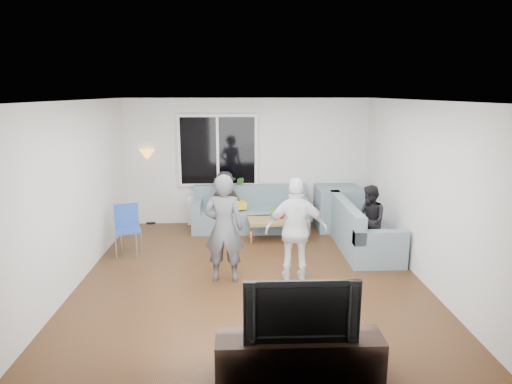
{
  "coord_description": "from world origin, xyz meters",
  "views": [
    {
      "loc": [
        -0.16,
        -6.26,
        2.71
      ],
      "look_at": [
        0.1,
        0.6,
        1.15
      ],
      "focal_mm": 30.86,
      "sensor_mm": 36.0,
      "label": 1
    }
  ],
  "objects_px": {
    "sofa_right_section": "(364,226)",
    "floor_lamp": "(149,187)",
    "spectator_back": "(225,201)",
    "television": "(300,307)",
    "side_chair": "(128,231)",
    "player_left": "(224,228)",
    "player_right": "(296,230)",
    "sofa_back_section": "(250,209)",
    "spectator_right": "(370,221)",
    "tv_console": "(299,357)",
    "coffee_table": "(277,229)"
  },
  "relations": [
    {
      "from": "floor_lamp",
      "to": "television",
      "type": "height_order",
      "value": "floor_lamp"
    },
    {
      "from": "coffee_table",
      "to": "floor_lamp",
      "type": "xyz_separation_m",
      "value": [
        -2.59,
        1.14,
        0.58
      ]
    },
    {
      "from": "sofa_back_section",
      "to": "player_left",
      "type": "relative_size",
      "value": 1.44
    },
    {
      "from": "sofa_right_section",
      "to": "floor_lamp",
      "type": "height_order",
      "value": "floor_lamp"
    },
    {
      "from": "spectator_right",
      "to": "floor_lamp",
      "type": "bearing_deg",
      "value": -123.87
    },
    {
      "from": "player_right",
      "to": "tv_console",
      "type": "height_order",
      "value": "player_right"
    },
    {
      "from": "sofa_right_section",
      "to": "spectator_back",
      "type": "xyz_separation_m",
      "value": [
        -2.47,
        1.25,
        0.17
      ]
    },
    {
      "from": "coffee_table",
      "to": "spectator_back",
      "type": "bearing_deg",
      "value": 146.18
    },
    {
      "from": "sofa_right_section",
      "to": "player_left",
      "type": "height_order",
      "value": "player_left"
    },
    {
      "from": "spectator_right",
      "to": "tv_console",
      "type": "height_order",
      "value": "spectator_right"
    },
    {
      "from": "floor_lamp",
      "to": "television",
      "type": "bearing_deg",
      "value": -65.12
    },
    {
      "from": "side_chair",
      "to": "sofa_back_section",
      "type": "bearing_deg",
      "value": 14.92
    },
    {
      "from": "coffee_table",
      "to": "player_left",
      "type": "bearing_deg",
      "value": -117.19
    },
    {
      "from": "television",
      "to": "spectator_right",
      "type": "bearing_deg",
      "value": 63.56
    },
    {
      "from": "player_left",
      "to": "sofa_back_section",
      "type": "bearing_deg",
      "value": -95.97
    },
    {
      "from": "side_chair",
      "to": "tv_console",
      "type": "relative_size",
      "value": 0.54
    },
    {
      "from": "sofa_back_section",
      "to": "television",
      "type": "xyz_separation_m",
      "value": [
        0.34,
        -4.77,
        0.32
      ]
    },
    {
      "from": "floor_lamp",
      "to": "coffee_table",
      "type": "bearing_deg",
      "value": -23.78
    },
    {
      "from": "sofa_back_section",
      "to": "tv_console",
      "type": "bearing_deg",
      "value": -85.87
    },
    {
      "from": "spectator_back",
      "to": "television",
      "type": "relative_size",
      "value": 1.1
    },
    {
      "from": "tv_console",
      "to": "side_chair",
      "type": "bearing_deg",
      "value": 125.74
    },
    {
      "from": "side_chair",
      "to": "player_right",
      "type": "height_order",
      "value": "player_right"
    },
    {
      "from": "player_left",
      "to": "player_right",
      "type": "relative_size",
      "value": 1.03
    },
    {
      "from": "coffee_table",
      "to": "sofa_right_section",
      "type": "bearing_deg",
      "value": -21.4
    },
    {
      "from": "floor_lamp",
      "to": "player_right",
      "type": "xyz_separation_m",
      "value": [
        2.7,
        -3.01,
        -0.01
      ]
    },
    {
      "from": "floor_lamp",
      "to": "spectator_right",
      "type": "xyz_separation_m",
      "value": [
        4.07,
        -2.01,
        -0.18
      ]
    },
    {
      "from": "sofa_right_section",
      "to": "side_chair",
      "type": "bearing_deg",
      "value": 92.17
    },
    {
      "from": "side_chair",
      "to": "spectator_back",
      "type": "bearing_deg",
      "value": 23.06
    },
    {
      "from": "spectator_back",
      "to": "player_left",
      "type": "bearing_deg",
      "value": -88.61
    },
    {
      "from": "coffee_table",
      "to": "side_chair",
      "type": "distance_m",
      "value": 2.7
    },
    {
      "from": "spectator_back",
      "to": "tv_console",
      "type": "relative_size",
      "value": 0.74
    },
    {
      "from": "side_chair",
      "to": "television",
      "type": "bearing_deg",
      "value": -72.46
    },
    {
      "from": "side_chair",
      "to": "player_right",
      "type": "xyz_separation_m",
      "value": [
        2.7,
        -1.14,
        0.34
      ]
    },
    {
      "from": "coffee_table",
      "to": "tv_console",
      "type": "relative_size",
      "value": 0.69
    },
    {
      "from": "coffee_table",
      "to": "player_right",
      "type": "distance_m",
      "value": 1.96
    },
    {
      "from": "side_chair",
      "to": "floor_lamp",
      "type": "height_order",
      "value": "floor_lamp"
    },
    {
      "from": "player_left",
      "to": "television",
      "type": "relative_size",
      "value": 1.48
    },
    {
      "from": "sofa_right_section",
      "to": "spectator_back",
      "type": "distance_m",
      "value": 2.77
    },
    {
      "from": "player_right",
      "to": "spectator_right",
      "type": "distance_m",
      "value": 1.71
    },
    {
      "from": "coffee_table",
      "to": "player_right",
      "type": "height_order",
      "value": "player_right"
    },
    {
      "from": "tv_console",
      "to": "spectator_back",
      "type": "bearing_deg",
      "value": 100.03
    },
    {
      "from": "player_left",
      "to": "television",
      "type": "height_order",
      "value": "player_left"
    },
    {
      "from": "sofa_back_section",
      "to": "spectator_back",
      "type": "xyz_separation_m",
      "value": [
        -0.5,
        0.03,
        0.17
      ]
    },
    {
      "from": "side_chair",
      "to": "floor_lamp",
      "type": "xyz_separation_m",
      "value": [
        0.0,
        1.88,
        0.35
      ]
    },
    {
      "from": "sofa_right_section",
      "to": "player_left",
      "type": "bearing_deg",
      "value": 117.25
    },
    {
      "from": "sofa_back_section",
      "to": "sofa_right_section",
      "type": "bearing_deg",
      "value": -31.71
    },
    {
      "from": "sofa_right_section",
      "to": "spectator_right",
      "type": "distance_m",
      "value": 0.34
    },
    {
      "from": "spectator_right",
      "to": "tv_console",
      "type": "distance_m",
      "value": 3.67
    },
    {
      "from": "sofa_right_section",
      "to": "player_left",
      "type": "distance_m",
      "value": 2.74
    },
    {
      "from": "spectator_back",
      "to": "television",
      "type": "bearing_deg",
      "value": -79.96
    }
  ]
}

